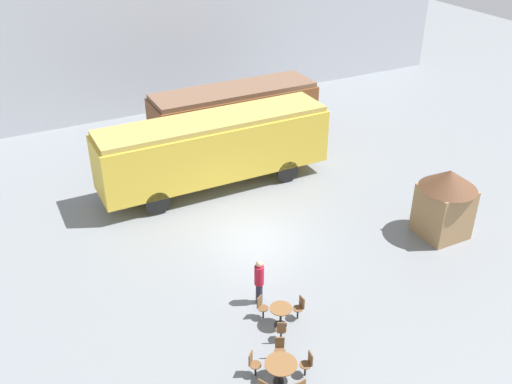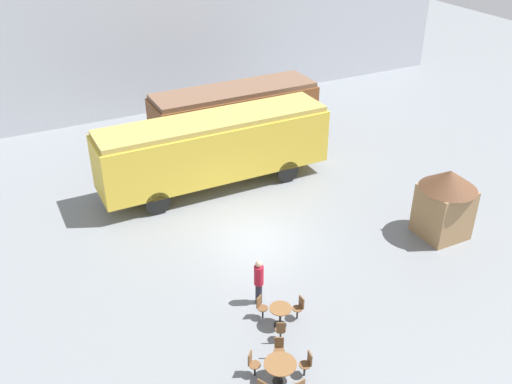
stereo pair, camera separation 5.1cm
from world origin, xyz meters
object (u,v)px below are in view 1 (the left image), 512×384
object	(u,v)px
ticket_kiosk	(446,199)
cafe_table_mid	(281,367)
passenger_coach_vintage	(214,147)
cafe_chair_0	(300,306)
cafe_table_near	(281,312)
passenger_coach_wooden	(234,112)
visitor_person	(259,280)

from	to	relation	value
ticket_kiosk	cafe_table_mid	bearing A→B (deg)	-158.30
passenger_coach_vintage	cafe_chair_0	bearing A→B (deg)	-96.55
passenger_coach_vintage	cafe_chair_0	xyz separation A→B (m)	(-1.12, -9.77, -1.60)
cafe_chair_0	ticket_kiosk	distance (m)	8.15
cafe_table_near	passenger_coach_wooden	bearing A→B (deg)	71.17
cafe_table_near	ticket_kiosk	size ratio (longest dim) A/B	0.25
passenger_coach_vintage	cafe_table_near	distance (m)	10.09
passenger_coach_wooden	cafe_table_near	distance (m)	14.15
cafe_table_mid	ticket_kiosk	world-z (taller)	ticket_kiosk
cafe_table_mid	passenger_coach_wooden	bearing A→B (deg)	69.68
passenger_coach_vintage	visitor_person	distance (m)	8.74
passenger_coach_wooden	cafe_table_near	xyz separation A→B (m)	(-4.54, -13.32, -1.50)
cafe_table_mid	passenger_coach_vintage	bearing A→B (deg)	75.66
cafe_chair_0	ticket_kiosk	world-z (taller)	ticket_kiosk
cafe_chair_0	visitor_person	xyz separation A→B (m)	(-0.86, 1.33, 0.48)
cafe_table_mid	visitor_person	bearing A→B (deg)	73.00
cafe_table_mid	visitor_person	distance (m)	3.65
cafe_table_near	ticket_kiosk	distance (m)	8.87
passenger_coach_vintage	cafe_table_near	world-z (taller)	passenger_coach_vintage
passenger_coach_vintage	cafe_chair_0	size ratio (longest dim) A/B	12.58
cafe_chair_0	cafe_table_near	bearing A→B (deg)	0.00
cafe_chair_0	ticket_kiosk	bearing A→B (deg)	-169.48
passenger_coach_wooden	passenger_coach_vintage	world-z (taller)	passenger_coach_vintage
passenger_coach_wooden	cafe_chair_0	xyz separation A→B (m)	(-3.79, -13.29, -1.56)
cafe_table_mid	cafe_chair_0	xyz separation A→B (m)	(1.92, 2.14, -0.10)
ticket_kiosk	passenger_coach_vintage	bearing A→B (deg)	130.12
cafe_chair_0	visitor_person	bearing A→B (deg)	-59.26
visitor_person	cafe_chair_0	bearing A→B (deg)	-57.19
cafe_chair_0	cafe_table_mid	bearing A→B (deg)	46.00
cafe_table_mid	ticket_kiosk	bearing A→B (deg)	21.70
cafe_table_near	visitor_person	bearing A→B (deg)	94.69
passenger_coach_vintage	ticket_kiosk	distance (m)	10.49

